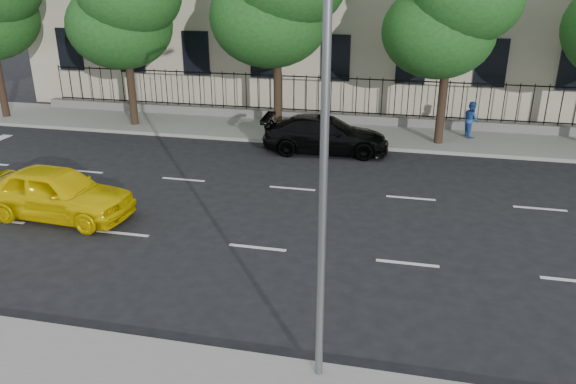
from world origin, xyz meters
name	(u,v)px	position (x,y,z in m)	size (l,w,h in m)	color
ground	(229,297)	(0.00, 0.00, 0.00)	(120.00, 120.00, 0.00)	black
far_sidewalk	(325,132)	(0.00, 14.00, 0.07)	(60.00, 4.00, 0.15)	gray
lane_markings	(277,214)	(0.00, 4.75, 0.01)	(49.60, 4.62, 0.01)	silver
iron_fence	(331,111)	(0.00, 15.70, 0.65)	(30.00, 0.50, 2.20)	slate
street_light	(331,98)	(2.50, -1.77, 5.15)	(0.25, 3.32, 8.05)	slate
tree_d	(453,1)	(5.04, 13.36, 5.84)	(5.34, 4.94, 8.84)	#382619
yellow_taxi	(57,193)	(-6.42, 3.16, 0.79)	(1.87, 4.65, 1.59)	yellow
black_sedan	(326,135)	(0.45, 11.31, 0.74)	(2.08, 5.12, 1.49)	black
pedestrian_far	(471,119)	(6.37, 14.42, 0.93)	(0.76, 0.59, 1.56)	#254B9C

